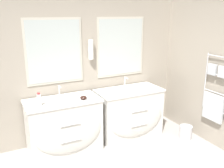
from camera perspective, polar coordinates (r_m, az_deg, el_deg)
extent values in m
cube|color=#9E9384|center=(4.20, -10.94, 3.94)|extent=(5.88, 0.06, 2.60)
cube|color=#BCB7A8|center=(4.08, -13.03, 7.26)|extent=(0.92, 0.01, 1.05)
cube|color=#B2BCBA|center=(4.07, -13.00, 7.24)|extent=(0.85, 0.01, 0.98)
cube|color=#BCB7A8|center=(4.52, 2.06, 8.47)|extent=(0.92, 0.01, 1.05)
cube|color=#B2BCBA|center=(4.51, 2.12, 8.45)|extent=(0.85, 0.01, 0.98)
cylinder|color=white|center=(4.21, -4.84, 7.87)|extent=(0.08, 0.08, 0.33)
cube|color=silver|center=(4.26, -5.10, 7.96)|extent=(0.05, 0.02, 0.08)
cube|color=#9E9384|center=(4.36, 22.85, 3.40)|extent=(0.06, 4.23, 2.60)
cylinder|color=silver|center=(4.46, 20.57, 0.78)|extent=(0.02, 0.02, 0.93)
cylinder|color=silver|center=(4.22, 23.42, 5.75)|extent=(0.02, 0.46, 0.02)
cylinder|color=silver|center=(4.28, 22.99, 1.92)|extent=(0.02, 0.46, 0.02)
cylinder|color=silver|center=(4.35, 22.58, -1.79)|extent=(0.02, 0.46, 0.02)
cylinder|color=silver|center=(4.44, 22.18, -5.36)|extent=(0.02, 0.46, 0.02)
cube|color=#B7BCC1|center=(4.41, 22.07, -4.96)|extent=(0.04, 0.39, 0.45)
cube|color=#B7BCC1|center=(4.18, 23.98, 2.51)|extent=(0.04, 0.16, 0.18)
cube|color=#B7BCC1|center=(4.31, 21.93, 3.10)|extent=(0.04, 0.16, 0.18)
cube|color=silver|center=(4.12, -10.94, -9.36)|extent=(1.13, 0.57, 0.82)
ellipsoid|color=silver|center=(3.88, -9.75, -11.01)|extent=(1.04, 0.12, 0.69)
cube|color=white|center=(3.96, -11.26, -3.78)|extent=(1.16, 0.59, 0.03)
ellipsoid|color=white|center=(3.94, -11.13, -4.15)|extent=(0.38, 0.33, 0.06)
cylinder|color=silver|center=(3.74, -9.54, -9.23)|extent=(0.31, 0.01, 0.01)
cylinder|color=silver|center=(3.86, -9.36, -12.76)|extent=(0.31, 0.01, 0.01)
cube|color=silver|center=(4.55, 3.83, -6.58)|extent=(1.13, 0.57, 0.82)
ellipsoid|color=silver|center=(4.33, 5.74, -7.84)|extent=(1.04, 0.12, 0.69)
cube|color=white|center=(4.41, 3.93, -1.46)|extent=(1.16, 0.59, 0.03)
ellipsoid|color=white|center=(4.39, 4.11, -1.77)|extent=(0.38, 0.33, 0.06)
cylinder|color=silver|center=(4.21, 6.33, -6.15)|extent=(0.31, 0.01, 0.01)
cylinder|color=silver|center=(4.32, 6.22, -9.38)|extent=(0.31, 0.01, 0.01)
cylinder|color=silver|center=(4.07, -11.95, -1.61)|extent=(0.02, 0.02, 0.20)
cylinder|color=silver|center=(3.99, -11.81, -0.63)|extent=(0.02, 0.11, 0.02)
cylinder|color=silver|center=(4.08, -12.83, -2.81)|extent=(0.03, 0.03, 0.04)
cylinder|color=silver|center=(4.11, -10.94, -2.55)|extent=(0.03, 0.03, 0.04)
cylinder|color=silver|center=(4.50, 2.95, 0.44)|extent=(0.02, 0.02, 0.20)
cylinder|color=silver|center=(4.44, 3.31, 1.36)|extent=(0.02, 0.11, 0.02)
cylinder|color=silver|center=(4.49, 2.16, -0.65)|extent=(0.03, 0.03, 0.04)
cylinder|color=silver|center=(4.56, 3.71, -0.42)|extent=(0.03, 0.03, 0.04)
cylinder|color=silver|center=(3.76, -16.31, -3.55)|extent=(0.06, 0.06, 0.18)
cylinder|color=red|center=(3.73, -16.43, -2.11)|extent=(0.04, 0.04, 0.02)
ellipsoid|color=black|center=(3.91, -6.55, -3.12)|extent=(0.10, 0.10, 0.06)
cylinder|color=#B7B7BC|center=(4.69, 16.49, -10.49)|extent=(0.22, 0.22, 0.23)
torus|color=#B7B7BC|center=(4.65, 16.60, -9.27)|extent=(0.23, 0.23, 0.01)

